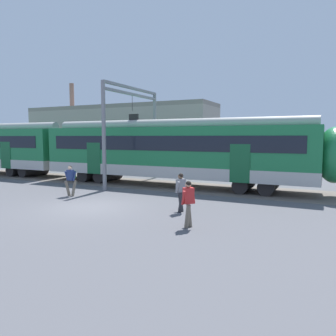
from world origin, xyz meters
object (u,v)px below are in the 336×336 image
Objects in this scene: commuter_train at (69,149)px; pedestrian_red at (188,201)px; pedestrian_grey at (181,190)px; pedestrian_navy at (71,178)px.

commuter_train is 15.97m from pedestrian_red.
commuter_train is at bearing 147.26° from pedestrian_red.
commuter_train is 22.83× the size of pedestrian_grey.
commuter_train is 22.83× the size of pedestrian_navy.
commuter_train is 7.89m from pedestrian_navy.
commuter_train is at bearing 133.26° from pedestrian_navy.
pedestrian_grey is at bearing -28.20° from commuter_train.
pedestrian_red is at bearing -20.03° from pedestrian_navy.
pedestrian_grey and pedestrian_red have the same top height.
pedestrian_navy is 1.00× the size of pedestrian_red.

